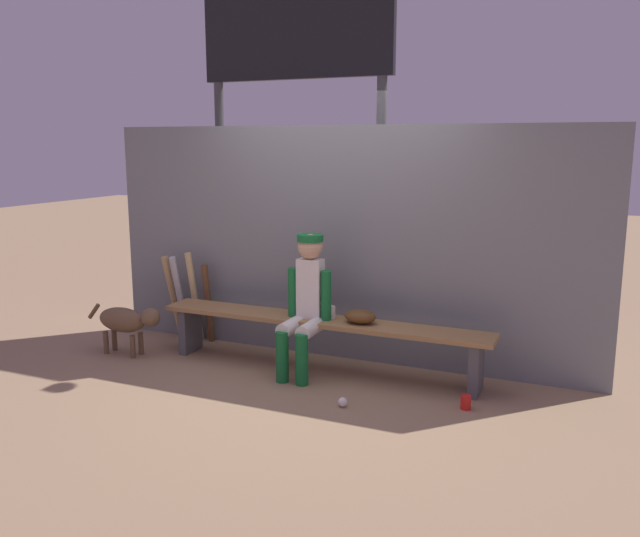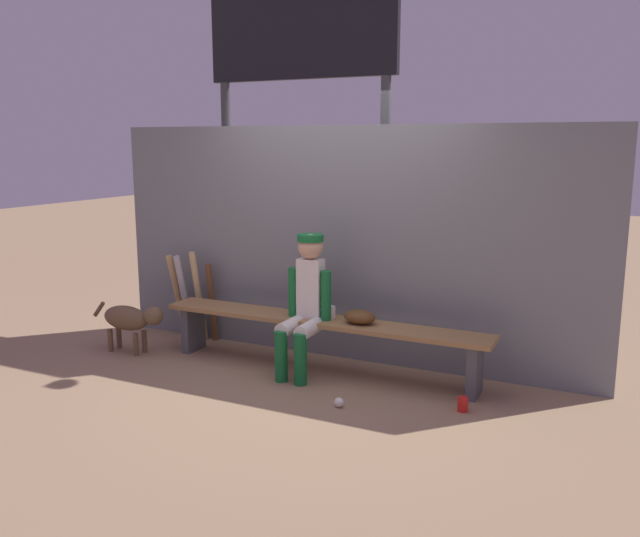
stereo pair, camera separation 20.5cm
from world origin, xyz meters
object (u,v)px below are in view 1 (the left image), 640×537
(bat_wood_tan, at_px, (173,297))
(baseball, at_px, (343,402))
(cup_on_bench, at_px, (331,312))
(bat_wood_natural, at_px, (195,297))
(bat_aluminum_silver, at_px, (180,298))
(dog, at_px, (127,321))
(baseball_glove, at_px, (360,316))
(player_seated, at_px, (305,299))
(scoreboard, at_px, (301,77))
(dugout_bench, at_px, (320,329))
(bat_wood_dark, at_px, (208,303))
(cup_on_ground, at_px, (466,402))

(bat_wood_tan, xyz_separation_m, baseball, (2.28, -0.99, -0.40))
(cup_on_bench, bearing_deg, bat_wood_natural, 170.98)
(bat_aluminum_silver, xyz_separation_m, cup_on_bench, (1.77, -0.23, 0.09))
(bat_aluminum_silver, distance_m, dog, 0.64)
(baseball_glove, relative_size, baseball, 3.78)
(player_seated, bearing_deg, scoreboard, 116.28)
(bat_wood_tan, relative_size, cup_on_bench, 8.10)
(dog, bearing_deg, scoreboard, 51.81)
(baseball_glove, bearing_deg, cup_on_bench, 170.47)
(player_seated, distance_m, bat_aluminum_silver, 1.66)
(dugout_bench, xyz_separation_m, baseball, (0.49, -0.68, -0.35))
(bat_aluminum_silver, distance_m, baseball, 2.41)
(bat_wood_natural, xyz_separation_m, bat_aluminum_silver, (-0.16, -0.02, -0.02))
(dugout_bench, distance_m, bat_wood_dark, 1.43)
(bat_wood_tan, bearing_deg, bat_wood_natural, -0.45)
(baseball_glove, relative_size, cup_on_bench, 2.55)
(player_seated, xyz_separation_m, bat_wood_natural, (-1.43, 0.42, -0.20))
(baseball_glove, distance_m, cup_on_bench, 0.30)
(cup_on_bench, bearing_deg, dog, -169.11)
(bat_aluminum_silver, relative_size, scoreboard, 0.24)
(bat_wood_dark, height_order, dog, bat_wood_dark)
(dugout_bench, height_order, player_seated, player_seated)
(dugout_bench, xyz_separation_m, dog, (-1.87, -0.33, -0.05))
(bat_wood_natural, bearing_deg, scoreboard, 45.93)
(player_seated, relative_size, baseball_glove, 4.39)
(player_seated, height_order, cup_on_bench, player_seated)
(baseball_glove, height_order, bat_aluminum_silver, bat_aluminum_silver)
(player_seated, relative_size, cup_on_ground, 11.17)
(player_seated, distance_m, cup_on_ground, 1.61)
(cup_on_ground, bearing_deg, bat_aluminum_silver, 168.39)
(player_seated, xyz_separation_m, baseball, (0.58, -0.57, -0.63))
(cup_on_bench, xyz_separation_m, dog, (-1.95, -0.38, -0.20))
(bat_wood_dark, bearing_deg, cup_on_bench, -11.02)
(bat_aluminum_silver, bearing_deg, dugout_bench, -9.50)
(player_seated, bearing_deg, cup_on_bench, 42.28)
(bat_wood_tan, relative_size, dog, 1.06)
(baseball, relative_size, cup_on_ground, 0.67)
(dugout_bench, distance_m, bat_aluminum_silver, 1.71)
(dugout_bench, distance_m, scoreboard, 2.65)
(cup_on_ground, bearing_deg, bat_wood_dark, 166.11)
(cup_on_ground, relative_size, scoreboard, 0.03)
(baseball, bearing_deg, cup_on_bench, 119.19)
(scoreboard, bearing_deg, baseball, -56.57)
(bat_aluminum_silver, xyz_separation_m, baseball, (2.18, -0.96, -0.41))
(bat_wood_natural, bearing_deg, dog, -118.61)
(baseball_glove, distance_m, scoreboard, 2.65)
(scoreboard, distance_m, dog, 2.99)
(bat_wood_tan, xyz_separation_m, cup_on_ground, (3.16, -0.65, -0.39))
(cup_on_ground, distance_m, cup_on_bench, 1.43)
(bat_aluminum_silver, distance_m, scoreboard, 2.57)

